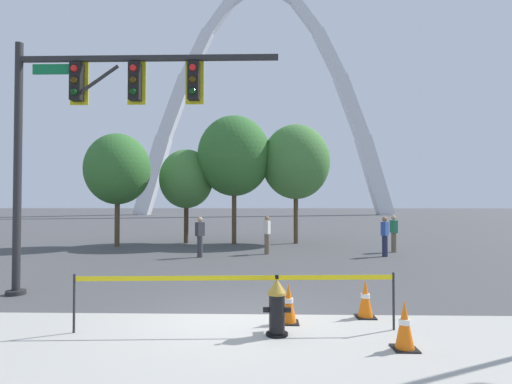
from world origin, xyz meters
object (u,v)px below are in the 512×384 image
object	(u,v)px
monument_arch	(263,112)
pedestrian_standing_center	(385,236)
traffic_cone_by_hydrant	(289,304)
traffic_cone_curb_edge	(365,299)
pedestrian_near_trees	(200,237)
traffic_signal_gantry	(91,114)
fire_hydrant	(277,307)
pedestrian_walking_right	(394,233)
traffic_cone_mid_sidewalk	(405,326)
pedestrian_walking_left	(267,234)

from	to	relation	value
monument_arch	pedestrian_standing_center	distance (m)	52.48
traffic_cone_by_hydrant	traffic_cone_curb_edge	world-z (taller)	same
pedestrian_near_trees	pedestrian_standing_center	bearing A→B (deg)	3.13
monument_arch	traffic_signal_gantry	bearing A→B (deg)	-93.69
monument_arch	traffic_cone_by_hydrant	bearing A→B (deg)	-89.08
traffic_cone_curb_edge	monument_arch	world-z (taller)	monument_arch
fire_hydrant	pedestrian_near_trees	world-z (taller)	pedestrian_near_trees
traffic_cone_by_hydrant	pedestrian_walking_right	xyz separation A→B (m)	(5.14, 10.21, 0.46)
pedestrian_walking_right	pedestrian_near_trees	size ratio (longest dim) A/B	1.00
monument_arch	traffic_cone_mid_sidewalk	bearing A→B (deg)	-87.52
traffic_cone_by_hydrant	traffic_cone_curb_edge	distance (m)	1.52
traffic_signal_gantry	monument_arch	xyz separation A→B (m)	(3.63, 56.36, 12.80)
traffic_signal_gantry	fire_hydrant	bearing A→B (deg)	-32.15
traffic_signal_gantry	pedestrian_near_trees	xyz separation A→B (m)	(1.56, 6.34, -3.45)
traffic_signal_gantry	pedestrian_walking_right	size ratio (longest dim) A/B	4.04
traffic_cone_curb_edge	pedestrian_walking_left	bearing A→B (deg)	101.44
fire_hydrant	monument_arch	size ratio (longest dim) A/B	0.02
traffic_cone_by_hydrant	monument_arch	size ratio (longest dim) A/B	0.02
traffic_cone_curb_edge	pedestrian_walking_left	size ratio (longest dim) A/B	0.46
traffic_signal_gantry	pedestrian_near_trees	distance (m)	7.38
traffic_cone_curb_edge	traffic_signal_gantry	world-z (taller)	traffic_signal_gantry
traffic_cone_by_hydrant	monument_arch	bearing A→B (deg)	90.92
fire_hydrant	pedestrian_standing_center	xyz separation A→B (m)	(4.57, 9.47, 0.35)
traffic_cone_by_hydrant	traffic_cone_mid_sidewalk	size ratio (longest dim) A/B	1.00
pedestrian_walking_right	traffic_cone_curb_edge	bearing A→B (deg)	-110.47
fire_hydrant	traffic_cone_curb_edge	bearing A→B (deg)	31.42
traffic_cone_mid_sidewalk	traffic_cone_curb_edge	world-z (taller)	same
traffic_cone_by_hydrant	traffic_signal_gantry	size ratio (longest dim) A/B	0.11
fire_hydrant	traffic_signal_gantry	distance (m)	6.38
traffic_cone_by_hydrant	fire_hydrant	bearing A→B (deg)	-109.36
pedestrian_walking_right	pedestrian_near_trees	distance (m)	8.34
traffic_signal_gantry	pedestrian_walking_right	xyz separation A→B (m)	(9.71, 8.13, -3.45)
traffic_cone_curb_edge	monument_arch	distance (m)	60.46
traffic_cone_by_hydrant	pedestrian_walking_right	bearing A→B (deg)	63.28
pedestrian_walking_right	pedestrian_near_trees	world-z (taller)	same
traffic_cone_by_hydrant	traffic_cone_mid_sidewalk	distance (m)	2.06
pedestrian_walking_left	pedestrian_near_trees	size ratio (longest dim) A/B	1.00
traffic_cone_by_hydrant	pedestrian_standing_center	distance (m)	9.84
pedestrian_standing_center	pedestrian_walking_right	world-z (taller)	same
monument_arch	pedestrian_walking_right	xyz separation A→B (m)	(6.07, -48.24, -16.25)
monument_arch	pedestrian_standing_center	bearing A→B (deg)	-83.93
pedestrian_walking_right	pedestrian_near_trees	bearing A→B (deg)	-167.59
pedestrian_walking_left	traffic_cone_curb_edge	bearing A→B (deg)	-78.56
fire_hydrant	pedestrian_walking_right	size ratio (longest dim) A/B	0.62
traffic_cone_by_hydrant	traffic_signal_gantry	distance (m)	6.36
pedestrian_standing_center	fire_hydrant	bearing A→B (deg)	-115.76
traffic_signal_gantry	pedestrian_standing_center	distance (m)	11.69
traffic_cone_mid_sidewalk	traffic_signal_gantry	distance (m)	8.05
traffic_cone_mid_sidewalk	traffic_cone_curb_edge	bearing A→B (deg)	96.22
traffic_cone_mid_sidewalk	pedestrian_standing_center	xyz separation A→B (m)	(2.69, 10.05, 0.46)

